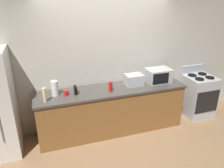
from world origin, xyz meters
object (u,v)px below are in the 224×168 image
Objects in this scene: paper_towel_roll at (55,88)px; mug_red at (66,93)px; toaster_oven at (134,80)px; bottle_hot_sauce at (111,87)px; bottle_hand_soap at (45,95)px; stove_range at (198,95)px; microwave at (158,75)px; cordless_phone at (75,90)px.

mug_red is (0.18, -0.05, -0.09)m from paper_towel_roll.
toaster_oven reaches higher than mug_red.
toaster_oven is 0.55m from bottle_hot_sauce.
bottle_hand_soap is at bearing -130.95° from paper_towel_roll.
stove_range is 1.63m from toaster_oven.
microwave reaches higher than toaster_oven.
cordless_phone reaches higher than mug_red.
toaster_oven is at bearing 2.71° from mug_red.
stove_range is 1.16m from microwave.
microwave is 1.85m from mug_red.
cordless_phone is at bearing 16.43° from bottle_hand_soap.
bottle_hot_sauce is at bearing 3.39° from bottle_hand_soap.
paper_towel_roll reaches higher than cordless_phone.
cordless_phone is 0.55m from bottle_hand_soap.
stove_range is 2.25× the size of microwave.
paper_towel_roll is at bearing 163.49° from mug_red.
stove_range is at bearing 2.81° from bottle_hand_soap.
bottle_hot_sauce is (-0.53, -0.15, -0.01)m from toaster_oven.
bottle_hot_sauce is (0.62, -0.09, 0.02)m from cordless_phone.
microwave reaches higher than bottle_hot_sauce.
stove_range is at bearing 0.04° from mug_red.
mug_red is at bearing -16.51° from paper_towel_roll.
paper_towel_roll is at bearing 179.05° from stove_range.
paper_towel_roll is (-3.03, 0.05, 0.57)m from stove_range.
bottle_hot_sauce is (-1.05, -0.14, -0.04)m from microwave.
bottle_hot_sauce is at bearing -177.51° from stove_range.
cordless_phone is 0.60× the size of bottle_hand_soap.
microwave reaches higher than stove_range.
toaster_oven is 2.27× the size of cordless_phone.
paper_towel_roll reaches higher than bottle_hot_sauce.
stove_range is 11.18× the size of mug_red.
bottle_hot_sauce is 1.16m from bottle_hand_soap.
microwave is at bearing 1.56° from mug_red.
microwave is 2.02m from paper_towel_roll.
bottle_hot_sauce is at bearing -8.17° from paper_towel_roll.
bottle_hand_soap reaches higher than toaster_oven.
cordless_phone is at bearing -8.53° from paper_towel_roll.
paper_towel_roll is (-2.02, 0.00, 0.00)m from microwave.
mug_red is (-1.84, -0.05, -0.09)m from microwave.
bottle_hot_sauce is 1.89× the size of mug_red.
paper_towel_roll reaches higher than bottle_hand_soap.
microwave is 1.91× the size of bottle_hand_soap.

